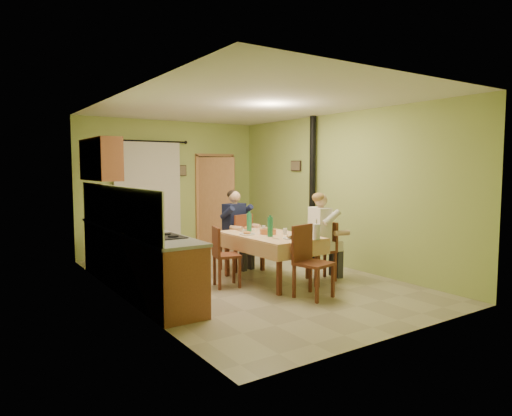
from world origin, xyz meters
TOP-DOWN VIEW (x-y plane):
  - floor at (0.00, 0.00)m, footprint 4.00×6.00m
  - room_shell at (0.00, 0.00)m, footprint 4.04×6.04m
  - kitchen_run at (-1.71, 0.40)m, footprint 0.64×3.64m
  - upper_cabinets at (-1.82, 1.70)m, footprint 0.35×1.40m
  - curtain at (-0.55, 2.90)m, footprint 1.70×0.07m
  - doorway at (0.99, 2.83)m, footprint 0.96×0.63m
  - dining_table at (0.25, -0.31)m, footprint 1.06×1.70m
  - tableware at (0.26, -0.41)m, footprint 0.85×1.63m
  - chair_far at (0.24, 0.72)m, footprint 0.54×0.54m
  - chair_near at (0.23, -1.36)m, footprint 0.54×0.54m
  - chair_right at (1.00, -0.69)m, footprint 0.46×0.46m
  - chair_left at (-0.49, -0.18)m, footprint 0.45×0.45m
  - man_far at (0.24, 0.74)m, footprint 0.64×0.55m
  - man_right at (0.99, -0.68)m, footprint 0.54×0.63m
  - stove_flue at (1.90, 0.60)m, footprint 0.24×0.24m
  - picture_back at (0.25, 2.97)m, footprint 0.19×0.03m
  - picture_right at (1.97, 1.20)m, footprint 0.03×0.31m

SIDE VIEW (x-z plane):
  - floor at x=0.00m, z-range -0.01..0.01m
  - chair_left at x=-0.49m, z-range -0.17..0.75m
  - chair_right at x=1.00m, z-range -0.18..0.76m
  - chair_far at x=0.24m, z-range -0.21..0.79m
  - chair_near at x=0.23m, z-range -0.21..0.80m
  - dining_table at x=0.25m, z-range 0.00..0.76m
  - kitchen_run at x=-1.71m, z-range -0.30..1.26m
  - tableware at x=0.26m, z-range 0.66..0.99m
  - man_far at x=0.24m, z-range 0.18..1.57m
  - man_right at x=0.99m, z-range 0.18..1.57m
  - stove_flue at x=1.90m, z-range -0.38..2.42m
  - doorway at x=0.99m, z-range -0.02..2.13m
  - curtain at x=-0.55m, z-range 0.15..2.37m
  - picture_back at x=0.25m, z-range 1.64..1.86m
  - room_shell at x=0.00m, z-range 0.41..3.23m
  - picture_right at x=1.97m, z-range 1.75..1.96m
  - upper_cabinets at x=-1.82m, z-range 1.60..2.30m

